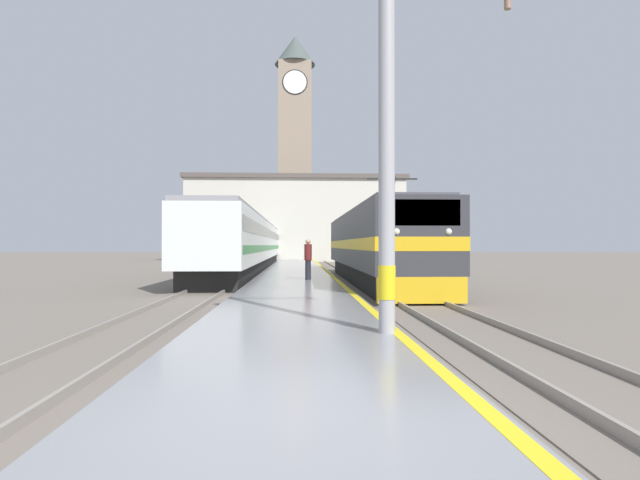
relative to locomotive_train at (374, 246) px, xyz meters
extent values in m
plane|color=#70665B|center=(-3.86, 10.35, -1.84)|extent=(200.00, 200.00, 0.00)
cube|color=gray|center=(-3.86, 5.35, -1.68)|extent=(3.98, 140.00, 0.30)
cube|color=yellow|center=(-2.02, 5.35, -1.53)|extent=(0.20, 140.00, 0.00)
cube|color=#70665B|center=(0.00, 5.35, -1.83)|extent=(2.83, 140.00, 0.02)
cube|color=gray|center=(-0.72, 5.35, -1.75)|extent=(0.07, 140.00, 0.14)
cube|color=gray|center=(0.72, 5.35, -1.75)|extent=(0.07, 140.00, 0.14)
cube|color=#70665B|center=(-7.31, 5.35, -1.83)|extent=(2.83, 140.00, 0.02)
cube|color=gray|center=(-8.02, 5.35, -1.75)|extent=(0.07, 140.00, 0.14)
cube|color=gray|center=(-6.59, 5.35, -1.75)|extent=(0.07, 140.00, 0.14)
cube|color=black|center=(0.00, 0.04, -1.39)|extent=(2.47, 17.90, 0.90)
cube|color=#333338|center=(0.00, 0.04, 0.32)|extent=(2.90, 19.46, 2.50)
cube|color=gold|center=(0.00, 0.04, 0.07)|extent=(2.92, 19.48, 0.44)
cube|color=gold|center=(0.00, -9.54, -1.34)|extent=(2.75, 0.30, 0.81)
cube|color=black|center=(0.00, -9.63, 1.02)|extent=(2.32, 0.12, 0.80)
sphere|color=white|center=(-0.80, -9.67, 0.44)|extent=(0.20, 0.20, 0.20)
sphere|color=white|center=(0.80, -9.67, 0.44)|extent=(0.20, 0.20, 0.20)
cube|color=#4C4C51|center=(0.00, 0.04, 1.63)|extent=(2.61, 18.48, 0.12)
cylinder|color=#333333|center=(0.00, -5.17, 2.19)|extent=(0.06, 0.63, 1.03)
cylinder|color=#333333|center=(0.00, -4.47, 2.19)|extent=(0.06, 0.63, 1.03)
cube|color=#262626|center=(0.00, -4.82, 2.69)|extent=(2.03, 0.08, 0.06)
cube|color=black|center=(-7.31, 14.09, -1.39)|extent=(2.46, 38.77, 0.90)
cube|color=silver|center=(-7.31, 14.09, 0.36)|extent=(2.90, 40.38, 2.60)
cube|color=black|center=(-7.31, 14.09, 0.89)|extent=(2.92, 39.57, 0.64)
cube|color=#338442|center=(-7.31, 14.09, -0.16)|extent=(2.92, 39.57, 0.36)
cube|color=gray|center=(-7.31, 14.09, 1.77)|extent=(2.67, 40.38, 0.20)
cylinder|color=#9E9EA3|center=(-2.21, -15.80, 2.00)|extent=(0.29, 0.29, 7.06)
cylinder|color=yellow|center=(-2.21, -15.80, -0.63)|extent=(0.31, 0.31, 0.60)
cylinder|color=#8C6651|center=(0.00, -15.80, 4.47)|extent=(0.12, 0.12, 0.35)
cylinder|color=#23232D|center=(-3.30, -2.03, -1.10)|extent=(0.26, 0.26, 0.88)
cylinder|color=maroon|center=(-3.30, -2.03, -0.29)|extent=(0.34, 0.34, 0.73)
sphere|color=tan|center=(-3.30, -2.03, 0.19)|extent=(0.24, 0.24, 0.24)
cube|color=gray|center=(-4.10, 46.90, 12.07)|extent=(4.63, 4.63, 27.80)
cylinder|color=black|center=(-4.10, 44.57, 22.73)|extent=(3.54, 0.06, 3.54)
cylinder|color=white|center=(-4.10, 44.54, 22.73)|extent=(3.24, 0.10, 3.24)
cone|color=#47514C|center=(-4.10, 46.90, 28.05)|extent=(5.78, 5.78, 4.16)
cube|color=beige|center=(-3.92, 35.60, 2.85)|extent=(24.87, 9.34, 9.38)
cube|color=#564C47|center=(-3.92, 35.60, 7.79)|extent=(25.47, 9.94, 0.50)
camera|label=1|loc=(-3.81, -24.60, 0.03)|focal=28.00mm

